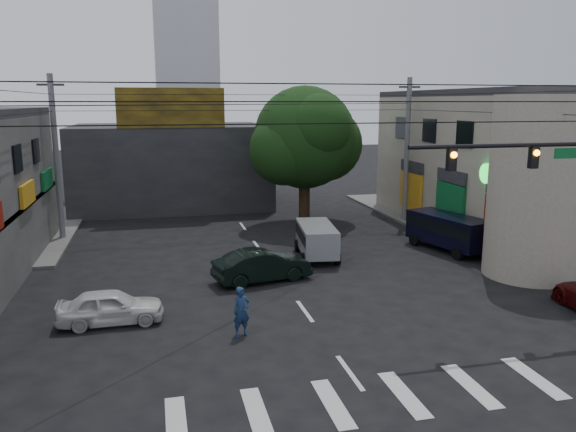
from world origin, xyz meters
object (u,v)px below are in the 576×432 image
object	(u,v)px
utility_pole_far_left	(57,159)
traffic_gantry	(552,188)
dark_sedan	(262,266)
silver_minivan	(317,242)
utility_pole_far_right	(407,151)
white_compact	(111,307)
street_tree	(305,138)
traffic_officer	(241,312)
navy_van	(448,233)

from	to	relation	value
utility_pole_far_left	traffic_gantry	bearing A→B (deg)	-42.86
traffic_gantry	dark_sedan	world-z (taller)	traffic_gantry
silver_minivan	utility_pole_far_right	bearing A→B (deg)	-41.42
traffic_gantry	white_compact	size ratio (longest dim) A/B	1.97
traffic_gantry	street_tree	bearing A→B (deg)	101.99
traffic_officer	utility_pole_far_left	bearing A→B (deg)	97.60
utility_pole_far_right	white_compact	size ratio (longest dim) A/B	2.52
utility_pole_far_right	silver_minivan	bearing A→B (deg)	-138.73
traffic_gantry	traffic_officer	bearing A→B (deg)	172.56
white_compact	traffic_officer	world-z (taller)	traffic_officer
utility_pole_far_right	dark_sedan	size ratio (longest dim) A/B	2.05
street_tree	navy_van	world-z (taller)	street_tree
dark_sedan	navy_van	distance (m)	10.88
street_tree	navy_van	distance (m)	10.96
silver_minivan	navy_van	world-z (taller)	navy_van
utility_pole_far_right	traffic_officer	xyz separation A→B (m)	(-13.13, -15.64, -3.75)
traffic_gantry	traffic_officer	world-z (taller)	traffic_gantry
utility_pole_far_left	dark_sedan	world-z (taller)	utility_pole_far_left
navy_van	traffic_officer	size ratio (longest dim) A/B	2.96
traffic_gantry	utility_pole_far_right	bearing A→B (deg)	81.06
white_compact	navy_van	xyz separation A→B (m)	(16.60, 6.29, 0.32)
silver_minivan	navy_van	size ratio (longest dim) A/B	0.81
navy_van	utility_pole_far_left	bearing A→B (deg)	55.39
utility_pole_far_right	silver_minivan	size ratio (longest dim) A/B	2.26
street_tree	traffic_officer	size ratio (longest dim) A/B	5.15
utility_pole_far_left	utility_pole_far_right	size ratio (longest dim) A/B	1.00
dark_sedan	traffic_gantry	bearing A→B (deg)	-140.81
street_tree	silver_minivan	xyz separation A→B (m)	(-1.51, -8.03, -4.63)
dark_sedan	silver_minivan	size ratio (longest dim) A/B	1.10
utility_pole_far_left	silver_minivan	bearing A→B (deg)	-28.42
utility_pole_far_left	white_compact	size ratio (longest dim) A/B	2.52
utility_pole_far_left	utility_pole_far_right	distance (m)	21.00
utility_pole_far_left	silver_minivan	xyz separation A→B (m)	(12.99, -7.03, -3.76)
dark_sedan	white_compact	bearing A→B (deg)	107.36
street_tree	dark_sedan	size ratio (longest dim) A/B	1.94
utility_pole_far_right	white_compact	distance (m)	22.45
silver_minivan	traffic_gantry	bearing A→B (deg)	-144.54
utility_pole_far_left	silver_minivan	size ratio (longest dim) A/B	2.26
utility_pole_far_left	dark_sedan	xyz separation A→B (m)	(9.63, -10.07, -3.90)
street_tree	utility_pole_far_left	xyz separation A→B (m)	(-14.50, -1.00, -0.87)
dark_sedan	utility_pole_far_left	bearing A→B (deg)	31.50
utility_pole_far_right	navy_van	size ratio (longest dim) A/B	1.84
white_compact	street_tree	bearing A→B (deg)	-37.45
white_compact	silver_minivan	distance (m)	11.48
utility_pole_far_right	silver_minivan	world-z (taller)	utility_pole_far_right
dark_sedan	utility_pole_far_right	bearing A→B (deg)	-60.69
street_tree	silver_minivan	size ratio (longest dim) A/B	2.14
utility_pole_far_right	traffic_officer	distance (m)	20.76
utility_pole_far_left	traffic_officer	distance (m)	17.90
traffic_gantry	utility_pole_far_right	world-z (taller)	utility_pole_far_right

